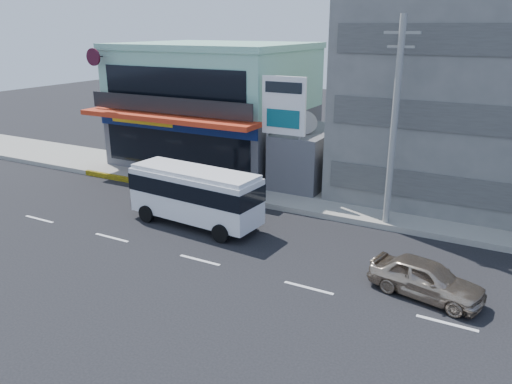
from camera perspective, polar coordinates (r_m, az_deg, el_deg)
ground at (r=21.54m, az=-6.45°, el=-7.75°), size 120.00×120.00×0.00m
sidewalk at (r=27.63m, az=13.65°, el=-1.81°), size 70.00×5.00×0.30m
shop_building at (r=35.81m, az=-4.56°, el=9.58°), size 12.40×11.70×8.00m
concrete_building at (r=30.89m, az=26.60°, el=11.96°), size 16.00×12.00×14.00m
gap_structure at (r=30.92m, az=6.15°, el=3.87°), size 3.00×6.00×3.50m
satellite_dish at (r=29.61m, az=5.52°, el=6.87°), size 1.50×1.50×0.15m
billboard at (r=27.95m, az=3.19°, el=9.06°), size 2.60×0.18×6.90m
utility_pole_near at (r=24.13m, az=15.51°, el=7.47°), size 1.60×0.30×10.00m
minibus at (r=24.69m, az=-6.99°, el=-0.01°), size 7.00×2.82×2.87m
sedan at (r=19.48m, az=18.87°, el=-9.35°), size 4.41×2.52×1.41m
motorcycle_rider at (r=29.01m, az=-6.60°, el=0.63°), size 1.65×1.07×2.00m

